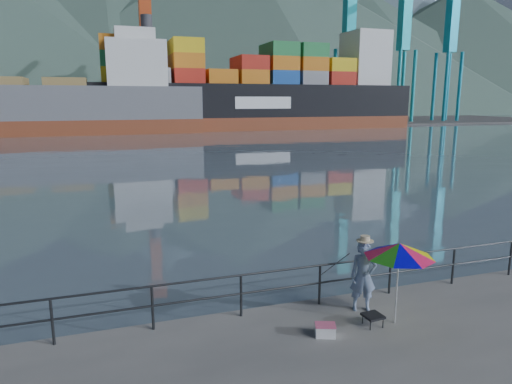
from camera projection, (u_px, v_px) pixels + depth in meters
The scene contains 13 objects.
harbor_water at pixel (116, 118), 130.19m from camera, with size 500.00×280.00×0.00m, color slate.
far_dock at pixel (169, 123), 98.89m from camera, with size 200.00×40.00×0.40m, color #514F4C.
guardrail at pixel (281, 289), 10.79m from camera, with size 22.00×0.06×1.03m.
mountains at pixel (195, 32), 207.50m from camera, with size 600.00×332.80×80.00m.
port_cranes at pixel (275, 45), 93.88m from camera, with size 116.00×28.00×38.40m.
container_stacks at pixel (269, 108), 106.41m from camera, with size 58.00×8.40×7.80m.
fisherman at pixel (363, 276), 10.73m from camera, with size 0.62×0.41×1.69m, color navy.
beach_umbrella at pixel (399, 250), 9.93m from camera, with size 1.57×1.57×1.87m.
folding_stool at pixel (373, 320), 10.09m from camera, with size 0.43×0.43×0.26m.
cooler_bag at pixel (325, 331), 9.65m from camera, with size 0.41×0.28×0.24m, color white.
fishing_rod at pixel (333, 299), 11.50m from camera, with size 0.02×0.02×2.04m, color black.
bulk_carrier at pixel (34, 106), 68.56m from camera, with size 53.63×9.28×14.50m.
container_ship at pixel (263, 95), 82.04m from camera, with size 58.46×9.74×18.10m.
Camera 1 is at (-3.78, -7.71, 4.92)m, focal length 32.00 mm.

